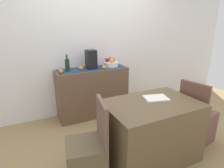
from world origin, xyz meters
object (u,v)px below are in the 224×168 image
Objects in this scene: fruit_bowl at (111,64)px; chair_by_corner at (196,123)px; dining_table at (150,131)px; open_book at (156,98)px; sideboard_console at (93,92)px; coffee_maker at (91,60)px; chair_near_window at (88,158)px; wine_bottle at (67,65)px.

fruit_bowl reaches higher than chair_by_corner.
open_book is (0.11, 0.07, 0.38)m from dining_table.
sideboard_console is 0.59m from coffee_maker.
chair_near_window is at bearing -124.55° from fruit_bowl.
sideboard_console is 4.42× the size of open_book.
wine_bottle is (-0.42, 0.00, 0.54)m from sideboard_console.
wine_bottle reaches higher than chair_near_window.
wine_bottle is 0.25× the size of dining_table.
fruit_bowl is at bearing 0.00° from coffee_maker.
sideboard_console is 1.14× the size of dining_table.
fruit_bowl is 1.51m from dining_table.
coffee_maker is 0.36× the size of chair_by_corner.
coffee_maker is at bearing 0.00° from wine_bottle.
chair_by_corner is (1.62, 0.00, 0.00)m from chair_near_window.
wine_bottle is 2.13m from chair_by_corner.
chair_near_window and chair_by_corner have the same top height.
open_book reaches higher than dining_table.
open_book is at bearing -61.00° from wine_bottle.
sideboard_console reaches higher than open_book.
dining_table is 1.21× the size of chair_by_corner.
coffee_maker is 1.71m from chair_near_window.
coffee_maker is (-0.01, 0.00, 0.59)m from sideboard_console.
sideboard_console is 1.54m from chair_near_window.
sideboard_console is at bearing 66.81° from chair_near_window.
chair_by_corner is at bearing -65.32° from fruit_bowl.
wine_bottle is 0.41m from coffee_maker.
open_book is at bearing 32.58° from dining_table.
dining_table is 1.21× the size of chair_near_window.
fruit_bowl is 1.34m from open_book.
coffee_maker is at bearing 67.16° from chair_near_window.
wine_bottle is 1.54m from open_book.
sideboard_console is 3.84× the size of coffee_maker.
chair_near_window is at bearing -179.77° from dining_table.
wine_bottle is (-0.78, 0.00, 0.06)m from fruit_bowl.
coffee_maker reaches higher than chair_near_window.
dining_table is (0.62, -1.41, -0.60)m from wine_bottle.
chair_by_corner reaches higher than dining_table.
fruit_bowl is at bearing 103.59° from open_book.
coffee_maker is at bearing 126.01° from chair_by_corner.
coffee_maker reaches higher than wine_bottle.
dining_table is at bearing -81.69° from sideboard_console.
coffee_maker is at bearing 98.71° from dining_table.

